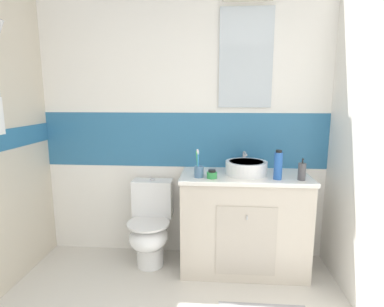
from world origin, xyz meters
TOP-DOWN VIEW (x-y plane):
  - wall_back_tiled at (0.01, 2.45)m, footprint 3.20×0.20m
  - vanity_cabinet at (0.55, 2.15)m, footprint 1.07×0.53m
  - sink_basin at (0.56, 2.16)m, footprint 0.35×0.39m
  - toilet at (-0.28, 2.15)m, footprint 0.37×0.50m
  - toothbrush_cup at (0.16, 2.02)m, footprint 0.08×0.08m
  - soap_dispenser at (0.97, 2.00)m, footprint 0.06×0.06m
  - hair_gel_jar at (0.27, 2.00)m, footprint 0.08×0.08m
  - shampoo_bottle_tall at (0.79, 2.01)m, footprint 0.07×0.07m

SIDE VIEW (x-z plane):
  - toilet at x=-0.28m, z-range -0.03..0.73m
  - vanity_cabinet at x=0.55m, z-range 0.00..0.85m
  - hair_gel_jar at x=0.27m, z-range 0.85..0.92m
  - toothbrush_cup at x=0.16m, z-range 0.79..1.02m
  - sink_basin at x=0.56m, z-range 0.83..0.99m
  - soap_dispenser at x=0.97m, z-range 0.83..1.01m
  - shampoo_bottle_tall at x=0.79m, z-range 0.85..1.08m
  - wall_back_tiled at x=0.01m, z-range 0.01..2.51m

